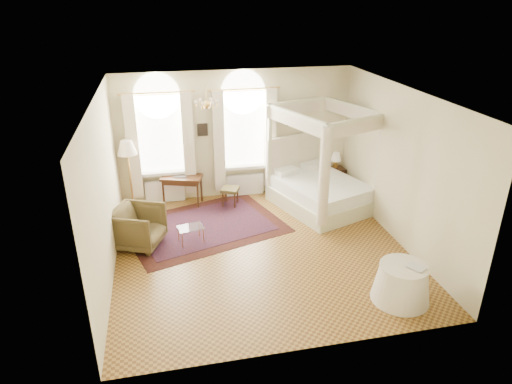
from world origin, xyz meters
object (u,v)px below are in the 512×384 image
canopy_bed (321,186)px  side_table (402,283)px  writing_desk (182,180)px  floor_lamp (127,151)px  armchair (138,227)px  stool (230,191)px  coffee_table (191,229)px  nightstand (336,179)px

canopy_bed → side_table: 3.92m
writing_desk → floor_lamp: 1.53m
armchair → side_table: armchair is taller
writing_desk → armchair: 2.21m
stool → writing_desk: bearing=164.0°
writing_desk → side_table: size_ratio=1.09×
canopy_bed → floor_lamp: canopy_bed is taller
floor_lamp → side_table: size_ratio=1.76×
coffee_table → floor_lamp: floor_lamp is taller
writing_desk → coffee_table: writing_desk is taller
writing_desk → stool: bearing=-16.0°
nightstand → coffee_table: 4.61m
nightstand → side_table: 4.91m
canopy_bed → floor_lamp: (-4.64, 0.83, 0.97)m
writing_desk → armchair: armchair is taller
canopy_bed → writing_desk: (-3.40, 0.93, 0.07)m
writing_desk → armchair: size_ratio=1.15×
nightstand → floor_lamp: (-5.40, -0.12, 1.23)m
floor_lamp → side_table: bearing=-45.0°
canopy_bed → side_table: bearing=-88.5°
canopy_bed → writing_desk: size_ratio=2.52×
coffee_table → side_table: (3.47, -2.80, 0.01)m
stool → armchair: armchair is taller
floor_lamp → coffee_table: bearing=-56.7°
armchair → side_table: 5.40m
coffee_table → side_table: 4.46m
armchair → floor_lamp: (-0.18, 1.84, 1.10)m
canopy_bed → nightstand: 1.25m
armchair → writing_desk: bearing=-5.4°
canopy_bed → nightstand: bearing=51.3°
writing_desk → canopy_bed: bearing=-15.2°
canopy_bed → armchair: size_ratio=2.89×
floor_lamp → writing_desk: bearing=4.4°
side_table → coffee_table: bearing=141.1°
side_table → armchair: bearing=147.5°
floor_lamp → armchair: bearing=-84.3°
writing_desk → side_table: writing_desk is taller
armchair → side_table: size_ratio=0.95×
armchair → coffee_table: (1.09, -0.10, -0.11)m
nightstand → coffee_table: size_ratio=1.03×
coffee_table → side_table: side_table is taller
nightstand → armchair: 5.57m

